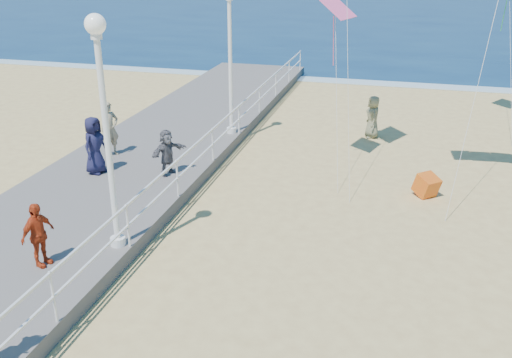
% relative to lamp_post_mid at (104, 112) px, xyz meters
% --- Properties ---
extents(ground, '(160.00, 160.00, 0.00)m').
position_rel_lamp_post_mid_xyz_m(ground, '(5.35, 0.00, -3.66)').
color(ground, '#D9BD71').
rests_on(ground, ground).
extents(ocean, '(160.00, 90.00, 0.05)m').
position_rel_lamp_post_mid_xyz_m(ocean, '(5.35, 65.00, -3.65)').
color(ocean, '#0C2848').
rests_on(ocean, ground).
extents(surf_line, '(160.00, 1.20, 0.04)m').
position_rel_lamp_post_mid_xyz_m(surf_line, '(5.35, 20.50, -3.63)').
color(surf_line, white).
rests_on(surf_line, ground).
extents(boardwalk, '(5.00, 44.00, 0.40)m').
position_rel_lamp_post_mid_xyz_m(boardwalk, '(-2.15, 0.00, -3.46)').
color(boardwalk, slate).
rests_on(boardwalk, ground).
extents(railing, '(0.05, 42.00, 0.55)m').
position_rel_lamp_post_mid_xyz_m(railing, '(0.30, 0.00, -2.41)').
color(railing, white).
rests_on(railing, boardwalk).
extents(lamp_post_mid, '(0.44, 0.44, 5.32)m').
position_rel_lamp_post_mid_xyz_m(lamp_post_mid, '(0.00, 0.00, 0.00)').
color(lamp_post_mid, white).
rests_on(lamp_post_mid, boardwalk).
extents(lamp_post_far, '(0.44, 0.44, 5.32)m').
position_rel_lamp_post_mid_xyz_m(lamp_post_far, '(0.00, 9.00, 0.00)').
color(lamp_post_far, white).
rests_on(lamp_post_far, boardwalk).
extents(spectator_3, '(0.54, 0.93, 1.49)m').
position_rel_lamp_post_mid_xyz_m(spectator_3, '(-1.19, -1.26, -2.52)').
color(spectator_3, '#B33716').
rests_on(spectator_3, boardwalk).
extents(spectator_4, '(0.71, 0.96, 1.80)m').
position_rel_lamp_post_mid_xyz_m(spectator_4, '(-2.83, 4.03, -2.36)').
color(spectator_4, '#1A1938').
rests_on(spectator_4, boardwalk).
extents(spectator_5, '(0.96, 1.38, 1.43)m').
position_rel_lamp_post_mid_xyz_m(spectator_5, '(-0.64, 4.49, -2.54)').
color(spectator_5, '#56555A').
rests_on(spectator_5, boardwalk).
extents(spectator_6, '(0.71, 0.80, 1.84)m').
position_rel_lamp_post_mid_xyz_m(spectator_6, '(-3.16, 5.59, -2.34)').
color(spectator_6, gray).
rests_on(spectator_6, boardwalk).
extents(beach_walker_c, '(0.74, 0.93, 1.65)m').
position_rel_lamp_post_mid_xyz_m(beach_walker_c, '(5.08, 11.06, -2.84)').
color(beach_walker_c, '#7D7A56').
rests_on(beach_walker_c, ground).
extents(box_kite, '(0.88, 0.89, 0.74)m').
position_rel_lamp_post_mid_xyz_m(box_kite, '(7.10, 5.73, -3.36)').
color(box_kite, red).
rests_on(box_kite, ground).
extents(kite_diamond_pink, '(1.27, 1.42, 0.72)m').
position_rel_lamp_post_mid_xyz_m(kite_diamond_pink, '(3.91, 7.31, 1.62)').
color(kite_diamond_pink, '#FF5D9A').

